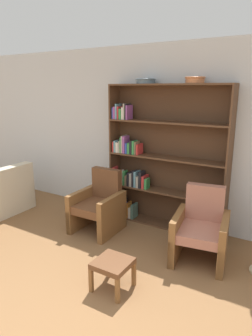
# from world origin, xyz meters

# --- Properties ---
(wall_back) EXTENTS (12.00, 0.06, 2.75)m
(wall_back) POSITION_xyz_m (0.00, 2.90, 1.38)
(wall_back) COLOR silver
(wall_back) RESTS_ON ground
(bookshelf) EXTENTS (1.86, 0.30, 2.17)m
(bookshelf) POSITION_xyz_m (-0.36, 2.73, 1.02)
(bookshelf) COLOR brown
(bookshelf) RESTS_ON ground
(bowl_olive) EXTENTS (0.30, 0.30, 0.07)m
(bowl_olive) POSITION_xyz_m (-0.55, 2.71, 2.21)
(bowl_olive) COLOR slate
(bowl_olive) RESTS_ON bookshelf
(bowl_brass) EXTENTS (0.28, 0.28, 0.09)m
(bowl_brass) POSITION_xyz_m (0.19, 2.71, 2.22)
(bowl_brass) COLOR #C67547
(bowl_brass) RESTS_ON bookshelf
(armchair_leather) EXTENTS (0.65, 0.69, 0.91)m
(armchair_leather) POSITION_xyz_m (-0.99, 2.07, 0.39)
(armchair_leather) COLOR brown
(armchair_leather) RESTS_ON ground
(armchair_cushioned) EXTENTS (0.74, 0.77, 0.91)m
(armchair_cushioned) POSITION_xyz_m (0.59, 2.07, 0.39)
(armchair_cushioned) COLOR brown
(armchair_cushioned) RESTS_ON ground
(footstool) EXTENTS (0.37, 0.37, 0.34)m
(footstool) POSITION_xyz_m (-0.02, 0.99, 0.28)
(footstool) COLOR brown
(footstool) RESTS_ON ground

